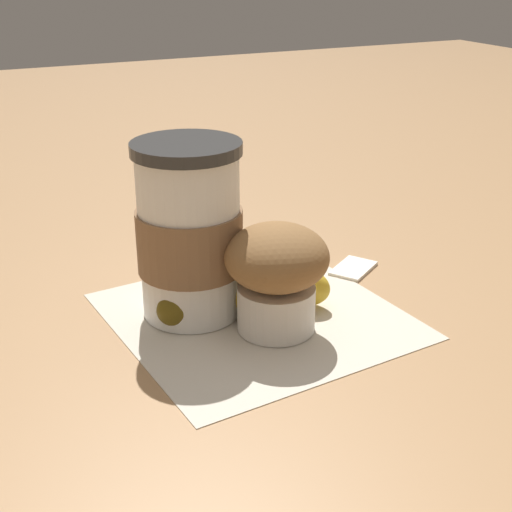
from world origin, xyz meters
TOP-DOWN VIEW (x-y plane):
  - ground_plane at (0.00, 0.00)m, footprint 3.00×3.00m
  - paper_napkin at (0.00, 0.00)m, footprint 0.25×0.25m
  - coffee_cup at (-0.05, 0.03)m, footprint 0.09×0.09m
  - muffin at (0.01, -0.03)m, footprint 0.09×0.09m
  - banana at (-0.01, 0.01)m, footprint 0.16×0.07m
  - sugar_packet at (0.13, 0.05)m, footprint 0.06×0.05m

SIDE VIEW (x-z plane):
  - ground_plane at x=0.00m, z-range 0.00..0.00m
  - paper_napkin at x=0.00m, z-range 0.00..0.00m
  - sugar_packet at x=0.13m, z-range 0.00..0.01m
  - banana at x=-0.01m, z-range 0.00..0.04m
  - muffin at x=0.01m, z-range 0.01..0.10m
  - coffee_cup at x=-0.05m, z-range 0.00..0.15m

